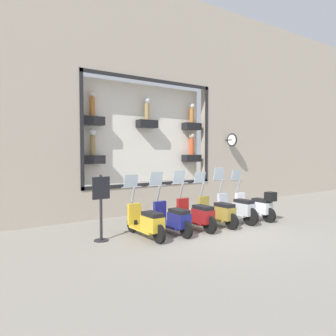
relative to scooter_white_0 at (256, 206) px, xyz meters
name	(u,v)px	position (x,y,z in m)	size (l,w,h in m)	color
ground_plane	(217,231)	(-0.44, 2.13, -0.46)	(120.00, 120.00, 0.00)	gray
building_facade	(149,99)	(3.17, 2.13, 3.64)	(1.19, 36.00, 8.06)	#ADA08E
scooter_white_0	(256,206)	(0.00, 0.00, 0.00)	(1.79, 0.61, 1.59)	black
scooter_silver_1	(237,208)	(0.07, 0.82, -0.01)	(1.81, 0.60, 1.69)	black
scooter_olive_2	(218,212)	(0.06, 1.64, -0.04)	(1.79, 0.60, 1.56)	black
scooter_red_3	(196,215)	(0.07, 2.46, -0.03)	(1.80, 0.60, 1.64)	black
scooter_navy_4	(173,218)	(0.07, 3.28, -0.04)	(1.79, 0.60, 1.63)	black
scooter_yellow_5	(147,222)	(0.06, 4.10, -0.04)	(1.79, 0.61, 1.58)	black
shop_sign_post	(101,205)	(0.50, 5.14, 0.42)	(0.36, 0.45, 1.64)	#232326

